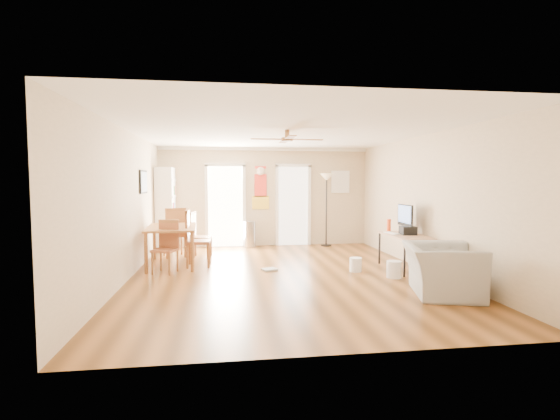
{
  "coord_description": "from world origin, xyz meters",
  "views": [
    {
      "loc": [
        -1.08,
        -7.29,
        1.71
      ],
      "look_at": [
        0.0,
        0.6,
        1.15
      ],
      "focal_mm": 26.16,
      "sensor_mm": 36.0,
      "label": 1
    }
  ],
  "objects": [
    {
      "name": "ceiling",
      "position": [
        0.0,
        0.0,
        2.6
      ],
      "size": [
        5.5,
        7.0,
        0.0
      ],
      "primitive_type": null,
      "color": "silver",
      "rests_on": "floor"
    },
    {
      "name": "wastebasket_b",
      "position": [
        1.89,
        -0.49,
        0.15
      ],
      "size": [
        0.29,
        0.29,
        0.3
      ],
      "primitive_type": "cylinder",
      "rotation": [
        0.0,
        0.0,
        -0.12
      ],
      "color": "white",
      "rests_on": "floor"
    },
    {
      "name": "wall_left",
      "position": [
        -2.75,
        0.0,
        1.3
      ],
      "size": [
        0.04,
        7.0,
        2.6
      ],
      "primitive_type": null,
      "color": "beige",
      "rests_on": "floor"
    },
    {
      "name": "trash_can",
      "position": [
        -0.44,
        3.23,
        0.34
      ],
      "size": [
        0.38,
        0.38,
        0.68
      ],
      "primitive_type": "cylinder",
      "rotation": [
        0.0,
        0.0,
        0.25
      ],
      "color": "#AFAFB2",
      "rests_on": "floor"
    },
    {
      "name": "wall_decal",
      "position": [
        -0.13,
        3.48,
        1.55
      ],
      "size": [
        0.46,
        0.03,
        1.1
      ],
      "primitive_type": "cube",
      "color": "red",
      "rests_on": "wall_back"
    },
    {
      "name": "torchiere_lamp",
      "position": [
        1.6,
        3.2,
        0.96
      ],
      "size": [
        0.4,
        0.4,
        1.92
      ],
      "primitive_type": null,
      "rotation": [
        0.0,
        0.0,
        0.13
      ],
      "color": "black",
      "rests_on": "floor"
    },
    {
      "name": "dining_chair_right_a",
      "position": [
        -1.6,
        1.94,
        0.51
      ],
      "size": [
        0.5,
        0.5,
        1.02
      ],
      "primitive_type": null,
      "rotation": [
        0.0,
        0.0,
        1.37
      ],
      "color": "#A66235",
      "rests_on": "floor"
    },
    {
      "name": "wall_right",
      "position": [
        2.75,
        0.0,
        1.3
      ],
      "size": [
        0.04,
        7.0,
        2.6
      ],
      "primitive_type": null,
      "color": "beige",
      "rests_on": "floor"
    },
    {
      "name": "crown_molding",
      "position": [
        0.0,
        0.0,
        2.56
      ],
      "size": [
        5.5,
        7.0,
        0.08
      ],
      "primitive_type": null,
      "color": "white",
      "rests_on": "wall_back"
    },
    {
      "name": "kitchen_doorway",
      "position": [
        -1.05,
        3.48,
        1.05
      ],
      "size": [
        0.9,
        0.1,
        2.1
      ],
      "primitive_type": null,
      "color": "white",
      "rests_on": "wall_back"
    },
    {
      "name": "armchair",
      "position": [
        2.15,
        -1.63,
        0.38
      ],
      "size": [
        1.29,
        1.39,
        0.75
      ],
      "primitive_type": "imported",
      "rotation": [
        0.0,
        0.0,
        1.3
      ],
      "color": "#969591",
      "rests_on": "floor"
    },
    {
      "name": "dining_chair_near",
      "position": [
        -2.19,
        0.45,
        0.49
      ],
      "size": [
        0.51,
        0.51,
        0.97
      ],
      "primitive_type": null,
      "rotation": [
        0.0,
        0.0,
        -0.33
      ],
      "color": "#A76036",
      "rests_on": "floor"
    },
    {
      "name": "floor_cloth",
      "position": [
        -0.23,
        0.39,
        0.02
      ],
      "size": [
        0.33,
        0.29,
        0.04
      ],
      "primitive_type": "cube",
      "rotation": [
        0.0,
        0.0,
        0.35
      ],
      "color": "#A0A19C",
      "rests_on": "floor"
    },
    {
      "name": "dining_chair_right_b",
      "position": [
        -1.6,
        0.98,
        0.56
      ],
      "size": [
        0.48,
        0.48,
        1.13
      ],
      "primitive_type": null,
      "rotation": [
        0.0,
        0.0,
        1.55
      ],
      "color": "brown",
      "rests_on": "floor"
    },
    {
      "name": "dining_chair_far",
      "position": [
        -2.21,
        2.13,
        0.56
      ],
      "size": [
        0.57,
        0.57,
        1.11
      ],
      "primitive_type": null,
      "rotation": [
        0.0,
        0.0,
        3.44
      ],
      "color": "#A26534",
      "rests_on": "floor"
    },
    {
      "name": "imac",
      "position": [
        2.47,
        0.34,
        0.97
      ],
      "size": [
        0.29,
        0.61,
        0.57
      ],
      "primitive_type": null,
      "rotation": [
        0.0,
        0.0,
        -0.34
      ],
      "color": "black",
      "rests_on": "computer_desk"
    },
    {
      "name": "computer_desk",
      "position": [
        2.38,
        0.14,
        0.34
      ],
      "size": [
        0.63,
        1.27,
        0.68
      ],
      "primitive_type": null,
      "color": "tan",
      "rests_on": "floor"
    },
    {
      "name": "bathroom_doorway",
      "position": [
        0.75,
        3.48,
        1.05
      ],
      "size": [
        0.8,
        0.1,
        2.1
      ],
      "primitive_type": null,
      "color": "white",
      "rests_on": "wall_back"
    },
    {
      "name": "wall_front",
      "position": [
        0.0,
        -3.5,
        1.3
      ],
      "size": [
        5.5,
        0.04,
        2.6
      ],
      "primitive_type": null,
      "color": "beige",
      "rests_on": "floor"
    },
    {
      "name": "wastebasket_a",
      "position": [
        1.38,
        0.08,
        0.13
      ],
      "size": [
        0.29,
        0.29,
        0.26
      ],
      "primitive_type": "cylinder",
      "rotation": [
        0.0,
        0.0,
        -0.31
      ],
      "color": "white",
      "rests_on": "floor"
    },
    {
      "name": "floor",
      "position": [
        0.0,
        0.0,
        0.0
      ],
      "size": [
        7.0,
        7.0,
        0.0
      ],
      "primitive_type": "plane",
      "color": "brown",
      "rests_on": "ground"
    },
    {
      "name": "framed_poster",
      "position": [
        -2.73,
        1.4,
        1.7
      ],
      "size": [
        0.04,
        0.66,
        0.48
      ],
      "primitive_type": "cube",
      "color": "black",
      "rests_on": "wall_left"
    },
    {
      "name": "wall_back",
      "position": [
        0.0,
        3.5,
        1.3
      ],
      "size": [
        5.5,
        0.04,
        2.6
      ],
      "primitive_type": null,
      "color": "beige",
      "rests_on": "floor"
    },
    {
      "name": "ac_grille",
      "position": [
        2.05,
        3.47,
        1.7
      ],
      "size": [
        0.5,
        0.04,
        0.6
      ],
      "primitive_type": "cube",
      "color": "white",
      "rests_on": "wall_back"
    },
    {
      "name": "ceiling_fan",
      "position": [
        0.0,
        -0.3,
        2.43
      ],
      "size": [
        1.24,
        1.24,
        0.2
      ],
      "primitive_type": null,
      "color": "#593819",
      "rests_on": "ceiling"
    },
    {
      "name": "orange_bottle",
      "position": [
        2.3,
        0.73,
        0.8
      ],
      "size": [
        0.09,
        0.09,
        0.25
      ],
      "primitive_type": "cylinder",
      "rotation": [
        0.0,
        0.0,
        -0.12
      ],
      "color": "#FF4A16",
      "rests_on": "computer_desk"
    },
    {
      "name": "bookshelf",
      "position": [
        -2.52,
        3.15,
        1.03
      ],
      "size": [
        0.55,
        0.98,
        2.05
      ],
      "primitive_type": null,
      "rotation": [
        0.0,
        0.0,
        -0.16
      ],
      "color": "silver",
      "rests_on": "floor"
    },
    {
      "name": "keyboard",
      "position": [
        2.2,
        0.36,
        0.69
      ],
      "size": [
        0.2,
        0.41,
        0.01
      ],
      "primitive_type": "cube",
      "rotation": [
        0.0,
        0.0,
        0.18
      ],
      "color": "white",
      "rests_on": "computer_desk"
    },
    {
      "name": "printer",
      "position": [
        2.45,
        0.16,
        0.76
      ],
      "size": [
        0.31,
        0.34,
        0.16
      ],
      "primitive_type": "cube",
      "rotation": [
        0.0,
        0.0,
        -0.13
      ],
      "color": "black",
      "rests_on": "computer_desk"
    },
    {
      "name": "dining_table",
      "position": [
        -2.15,
        1.18,
        0.4
      ],
      "size": [
        1.05,
        1.65,
        0.8
      ],
      "primitive_type": null,
      "rotation": [
        0.0,
        0.0,
        0.06
      ],
      "color": "#965B30",
      "rests_on": "floor"
    }
  ]
}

